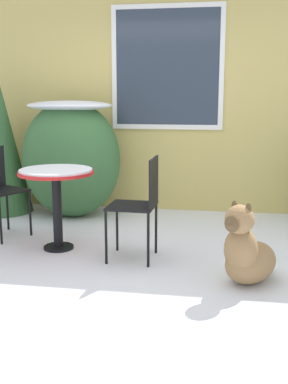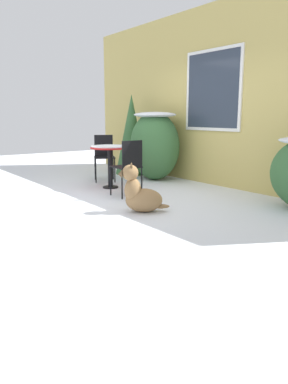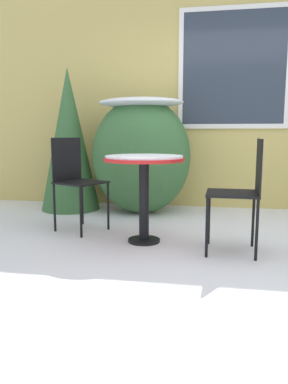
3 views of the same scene
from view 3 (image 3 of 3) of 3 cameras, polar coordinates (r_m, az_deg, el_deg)
The scene contains 7 objects.
ground_plane at distance 3.10m, azimuth 14.04°, elevation -9.95°, with size 16.00×16.00×0.00m, color white.
house_wall at distance 5.19m, azimuth 13.08°, elevation 16.60°, with size 8.00×0.10×3.40m.
shrub_left at distance 4.64m, azimuth -0.47°, elevation 5.90°, with size 1.22×0.91×1.42m.
evergreen_bush at distance 4.98m, azimuth -11.35°, elevation 7.79°, with size 0.76×0.76×1.82m.
patio_table at distance 3.36m, azimuth 0.00°, elevation 3.16°, with size 0.72×0.72×0.79m.
patio_chair_near_table at distance 3.89m, azimuth -10.37°, elevation 2.16°, with size 0.56×0.56×0.95m.
patio_chair_far_side at distance 3.17m, azimuth 14.68°, elevation 0.52°, with size 0.43×0.43×0.95m.
Camera 3 is at (-0.24, -2.93, 0.98)m, focal length 35.00 mm.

